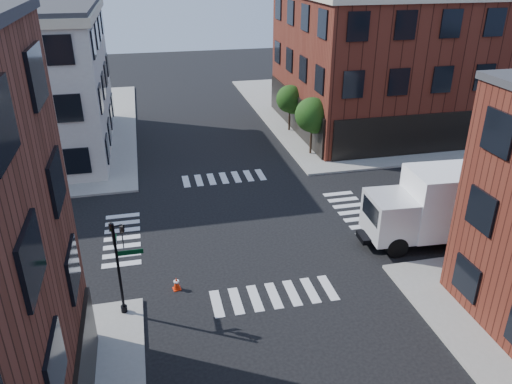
{
  "coord_description": "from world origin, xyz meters",
  "views": [
    {
      "loc": [
        -5.08,
        -25.33,
        14.43
      ],
      "look_at": [
        0.55,
        -0.9,
        2.5
      ],
      "focal_mm": 35.0,
      "sensor_mm": 36.0,
      "label": 1
    }
  ],
  "objects": [
    {
      "name": "ground",
      "position": [
        0.0,
        0.0,
        0.0
      ],
      "size": [
        120.0,
        120.0,
        0.0
      ],
      "primitive_type": "plane",
      "color": "black",
      "rests_on": "ground"
    },
    {
      "name": "building_ne",
      "position": [
        20.5,
        16.0,
        6.0
      ],
      "size": [
        25.0,
        16.0,
        12.0
      ],
      "primitive_type": "cube",
      "color": "#4F1D13",
      "rests_on": "ground"
    },
    {
      "name": "box_truck",
      "position": [
        10.79,
        -4.17,
        2.18
      ],
      "size": [
        9.42,
        3.34,
        4.2
      ],
      "rotation": [
        0.0,
        0.0,
        -0.06
      ],
      "color": "white",
      "rests_on": "ground"
    },
    {
      "name": "tree_near",
      "position": [
        7.56,
        9.98,
        3.16
      ],
      "size": [
        2.69,
        2.69,
        4.49
      ],
      "color": "black",
      "rests_on": "ground"
    },
    {
      "name": "traffic_cone",
      "position": [
        -4.39,
        -5.46,
        0.32
      ],
      "size": [
        0.42,
        0.42,
        0.67
      ],
      "rotation": [
        0.0,
        0.0,
        0.16
      ],
      "color": "red",
      "rests_on": "ground"
    },
    {
      "name": "tree_far",
      "position": [
        7.56,
        15.98,
        2.87
      ],
      "size": [
        2.43,
        2.43,
        4.07
      ],
      "color": "black",
      "rests_on": "ground"
    },
    {
      "name": "sidewalk_ne",
      "position": [
        21.0,
        21.0,
        0.07
      ],
      "size": [
        30.0,
        30.0,
        0.15
      ],
      "primitive_type": "cube",
      "color": "gray",
      "rests_on": "ground"
    },
    {
      "name": "signal_pole",
      "position": [
        -6.72,
        -6.68,
        2.86
      ],
      "size": [
        1.29,
        1.24,
        4.6
      ],
      "color": "black",
      "rests_on": "ground"
    }
  ]
}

